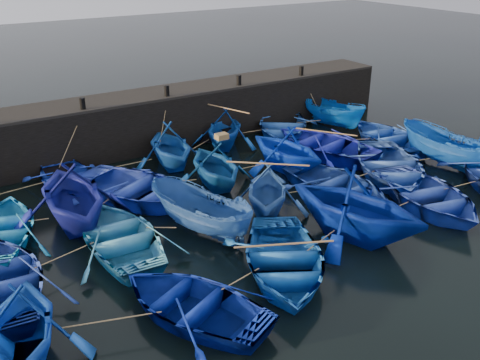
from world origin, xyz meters
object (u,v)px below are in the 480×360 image
boat_8 (139,188)px  wooden_crate (222,136)px  boat_20 (20,326)px  boat_13 (0,279)px

boat_8 → wooden_crate: (3.49, -0.43, 1.58)m
boat_20 → boat_13: bearing=106.1°
boat_20 → wooden_crate: bearing=50.4°
wooden_crate → boat_8: bearing=173.0°
boat_8 → boat_13: 6.68m
boat_8 → boat_20: size_ratio=1.44×
boat_8 → boat_20: (-5.68, -6.61, 0.44)m
boat_13 → wooden_crate: size_ratio=10.45×
boat_13 → wooden_crate: (9.15, 3.12, 1.62)m
boat_20 → wooden_crate: size_ratio=7.82×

